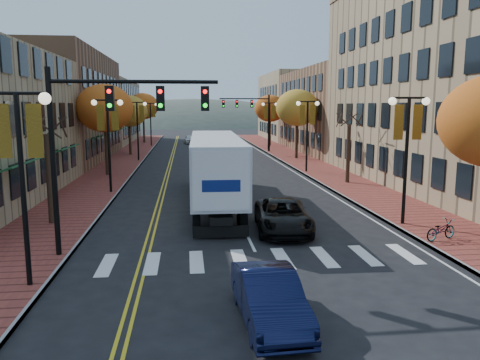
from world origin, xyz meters
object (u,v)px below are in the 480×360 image
object	(u,v)px
navy_sedan	(269,297)
black_suv	(283,216)
bicycle	(441,230)
semi_truck	(215,164)

from	to	relation	value
navy_sedan	black_suv	world-z (taller)	black_suv
bicycle	navy_sedan	bearing A→B (deg)	105.67
navy_sedan	black_suv	distance (m)	9.16
black_suv	bicycle	distance (m)	6.65
navy_sedan	black_suv	bearing A→B (deg)	73.47
navy_sedan	bicycle	size ratio (longest dim) A/B	2.59
semi_truck	bicycle	distance (m)	12.71
navy_sedan	bicycle	xyz separation A→B (m)	(8.31, 6.25, -0.12)
black_suv	navy_sedan	bearing A→B (deg)	-98.61
semi_truck	bicycle	xyz separation A→B (m)	(8.79, -9.00, -1.75)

